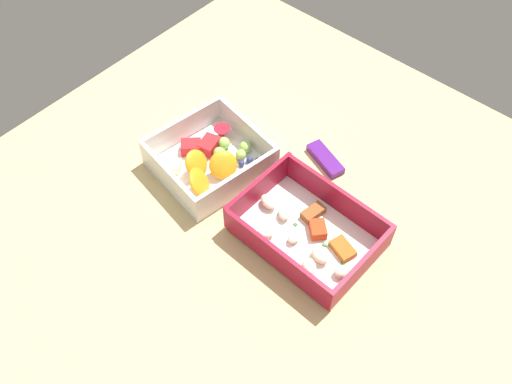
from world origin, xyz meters
TOP-DOWN VIEW (x-y plane):
  - table_surface at (0.00, 0.00)cm, footprint 80.00×80.00cm
  - pasta_container at (8.42, -0.48)cm, footprint 19.15×14.02cm
  - fruit_bowl at (-10.41, 0.02)cm, footprint 16.67×17.33cm
  - candy_bar at (2.02, 12.42)cm, footprint 7.40×4.50cm

SIDE VIEW (x-z plane):
  - table_surface at x=0.00cm, z-range 0.00..2.00cm
  - candy_bar at x=2.02cm, z-range 2.00..3.20cm
  - pasta_container at x=8.42cm, z-range 1.05..6.12cm
  - fruit_bowl at x=-10.41cm, z-range 1.11..6.51cm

